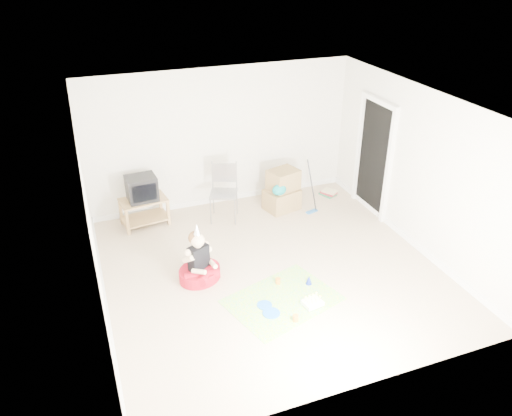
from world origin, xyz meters
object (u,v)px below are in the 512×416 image
object	(u,v)px
seated_woman	(199,267)
tv_stand	(144,210)
folding_chair	(224,194)
birthday_cake	(312,303)
crt_tv	(142,188)
cardboard_boxes	(282,191)

from	to	relation	value
seated_woman	tv_stand	bearing A→B (deg)	104.15
tv_stand	folding_chair	xyz separation A→B (m)	(1.39, -0.31, 0.22)
seated_woman	birthday_cake	distance (m)	1.76
crt_tv	birthday_cake	world-z (taller)	crt_tv
cardboard_boxes	birthday_cake	size ratio (longest dim) A/B	2.61
tv_stand	folding_chair	bearing A→B (deg)	-12.73
tv_stand	seated_woman	distance (m)	2.01
tv_stand	cardboard_boxes	bearing A→B (deg)	-7.04
tv_stand	folding_chair	size ratio (longest dim) A/B	0.81
cardboard_boxes	birthday_cake	xyz separation A→B (m)	(-0.73, -2.80, -0.33)
tv_stand	seated_woman	world-z (taller)	seated_woman
folding_chair	birthday_cake	distance (m)	2.87
crt_tv	folding_chair	size ratio (longest dim) A/B	0.48
cardboard_boxes	birthday_cake	bearing A→B (deg)	-104.54
birthday_cake	folding_chair	bearing A→B (deg)	98.50
crt_tv	seated_woman	bearing A→B (deg)	-80.25
crt_tv	folding_chair	world-z (taller)	folding_chair
folding_chair	seated_woman	size ratio (longest dim) A/B	1.12
birthday_cake	tv_stand	bearing A→B (deg)	120.09
folding_chair	cardboard_boxes	xyz separation A→B (m)	(1.14, 0.00, -0.14)
crt_tv	folding_chair	xyz separation A→B (m)	(1.39, -0.31, -0.20)
cardboard_boxes	seated_woman	size ratio (longest dim) A/B	0.82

